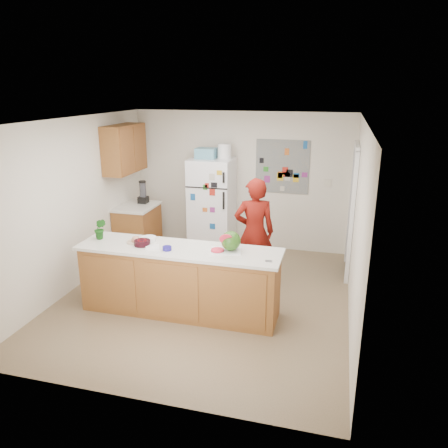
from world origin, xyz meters
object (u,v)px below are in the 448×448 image
(refrigerator, at_px, (212,205))
(watermelon, at_px, (231,241))
(person, at_px, (254,233))
(cherry_bowl, at_px, (142,243))

(refrigerator, height_order, watermelon, refrigerator)
(watermelon, bearing_deg, person, 84.66)
(watermelon, height_order, cherry_bowl, watermelon)
(cherry_bowl, bearing_deg, watermelon, 4.85)
(person, relative_size, cherry_bowl, 7.87)
(refrigerator, distance_m, watermelon, 2.51)
(person, height_order, cherry_bowl, person)
(refrigerator, relative_size, cherry_bowl, 8.06)
(refrigerator, xyz_separation_m, watermelon, (0.93, -2.32, 0.21))
(refrigerator, xyz_separation_m, person, (1.03, -1.26, -0.02))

